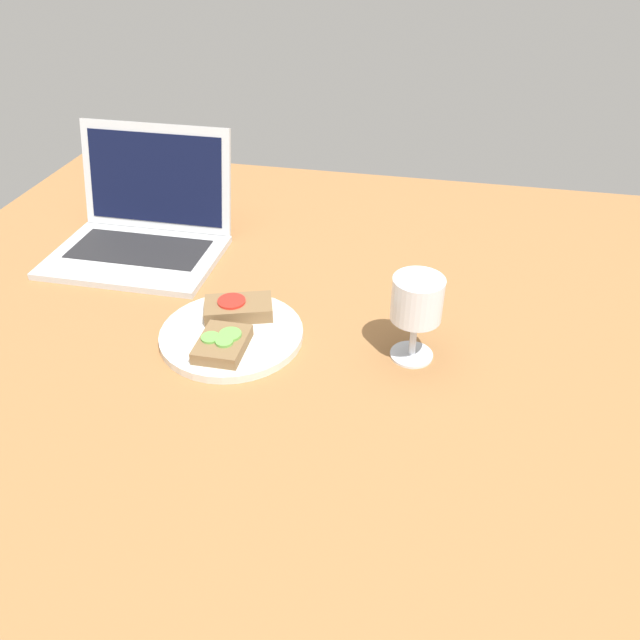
# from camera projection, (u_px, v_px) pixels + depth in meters

# --- Properties ---
(wooden_table) EXTENTS (1.40, 1.40, 0.03)m
(wooden_table) POSITION_uv_depth(u_px,v_px,m) (266.00, 345.00, 0.99)
(wooden_table) COLOR #9E6B3D
(wooden_table) RESTS_ON ground
(plate) EXTENTS (0.22, 0.22, 0.01)m
(plate) POSITION_uv_depth(u_px,v_px,m) (232.00, 334.00, 0.98)
(plate) COLOR silver
(plate) RESTS_ON wooden_table
(sandwich_with_tomato) EXTENTS (0.12, 0.09, 0.03)m
(sandwich_with_tomato) POSITION_uv_depth(u_px,v_px,m) (238.00, 308.00, 1.01)
(sandwich_with_tomato) COLOR brown
(sandwich_with_tomato) RESTS_ON plate
(sandwich_with_cucumber) EXTENTS (0.07, 0.09, 0.02)m
(sandwich_with_cucumber) POSITION_uv_depth(u_px,v_px,m) (223.00, 344.00, 0.93)
(sandwich_with_cucumber) COLOR brown
(sandwich_with_cucumber) RESTS_ON plate
(wine_glass) EXTENTS (0.07, 0.07, 0.14)m
(wine_glass) POSITION_uv_depth(u_px,v_px,m) (417.00, 302.00, 0.89)
(wine_glass) COLOR white
(wine_glass) RESTS_ON wooden_table
(laptop) EXTENTS (0.31, 0.27, 0.21)m
(laptop) POSITION_uv_depth(u_px,v_px,m) (144.00, 225.00, 1.20)
(laptop) COLOR silver
(laptop) RESTS_ON wooden_table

